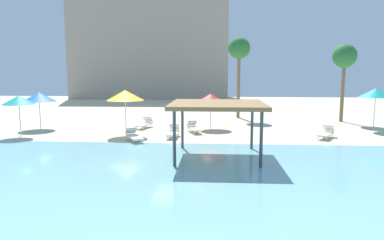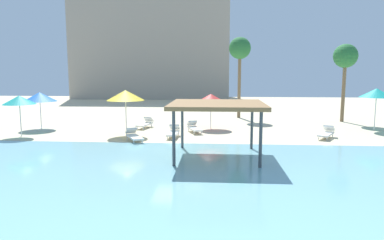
{
  "view_description": "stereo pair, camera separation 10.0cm",
  "coord_description": "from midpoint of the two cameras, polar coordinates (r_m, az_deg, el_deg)",
  "views": [
    {
      "loc": [
        1.89,
        -17.52,
        3.98
      ],
      "look_at": [
        0.61,
        2.0,
        1.3
      ],
      "focal_mm": 32.41,
      "sensor_mm": 36.0,
      "label": 1
    },
    {
      "loc": [
        1.99,
        -17.52,
        3.98
      ],
      "look_at": [
        0.61,
        2.0,
        1.3
      ],
      "focal_mm": 32.41,
      "sensor_mm": 36.0,
      "label": 2
    }
  ],
  "objects": [
    {
      "name": "shade_pavilion",
      "position": [
        16.15,
        4.32,
        2.29
      ],
      "size": [
        4.32,
        4.32,
        2.6
      ],
      "color": "#42474C",
      "rests_on": "ground"
    },
    {
      "name": "lounge_chair_4",
      "position": [
        20.55,
        -9.42,
        -2.54
      ],
      "size": [
        1.44,
        1.95,
        0.74
      ],
      "rotation": [
        0.0,
        0.0,
        -1.07
      ],
      "color": "white",
      "rests_on": "ground"
    },
    {
      "name": "beach_umbrella_teal_2",
      "position": [
        26.94,
        28.19,
        3.95
      ],
      "size": [
        2.24,
        2.24,
        2.92
      ],
      "color": "silver",
      "rests_on": "ground"
    },
    {
      "name": "palm_tree_0",
      "position": [
        30.72,
        24.01,
        9.33
      ],
      "size": [
        1.9,
        1.9,
        6.26
      ],
      "color": "brown",
      "rests_on": "ground"
    },
    {
      "name": "beach_umbrella_teal_6",
      "position": [
        24.12,
        -26.44,
        2.96
      ],
      "size": [
        2.0,
        2.0,
        2.57
      ],
      "color": "silver",
      "rests_on": "ground"
    },
    {
      "name": "beach_umbrella_blue_1",
      "position": [
        26.92,
        -23.68,
        3.5
      ],
      "size": [
        2.37,
        2.37,
        2.6
      ],
      "color": "silver",
      "rests_on": "ground"
    },
    {
      "name": "beach_umbrella_yellow_0",
      "position": [
        22.45,
        -10.76,
        4.02
      ],
      "size": [
        2.4,
        2.4,
        2.89
      ],
      "color": "silver",
      "rests_on": "ground"
    },
    {
      "name": "beach_umbrella_red_5",
      "position": [
        24.69,
        3.24,
        3.63
      ],
      "size": [
        2.14,
        2.14,
        2.49
      ],
      "color": "silver",
      "rests_on": "ground"
    },
    {
      "name": "lounge_chair_1",
      "position": [
        22.76,
        21.39,
        -1.97
      ],
      "size": [
        1.47,
        1.94,
        0.74
      ],
      "rotation": [
        0.0,
        0.0,
        -2.1
      ],
      "color": "white",
      "rests_on": "ground"
    },
    {
      "name": "lounge_chair_0",
      "position": [
        23.24,
        0.48,
        -1.24
      ],
      "size": [
        1.18,
        1.99,
        0.74
      ],
      "rotation": [
        0.0,
        0.0,
        -1.24
      ],
      "color": "white",
      "rests_on": "ground"
    },
    {
      "name": "palm_tree_1",
      "position": [
        30.98,
        7.98,
        11.27
      ],
      "size": [
        1.9,
        1.9,
        7.05
      ],
      "color": "brown",
      "rests_on": "ground"
    },
    {
      "name": "hotel_block_0",
      "position": [
        56.37,
        -6.43,
        11.61
      ],
      "size": [
        23.93,
        9.19,
        15.55
      ],
      "primitive_type": "cube",
      "color": "#9E9384",
      "rests_on": "ground"
    },
    {
      "name": "lounge_chair_2",
      "position": [
        25.4,
        -7.56,
        -0.53
      ],
      "size": [
        0.99,
        1.98,
        0.74
      ],
      "rotation": [
        0.0,
        0.0,
        -1.79
      ],
      "color": "white",
      "rests_on": "ground"
    },
    {
      "name": "ground_plane",
      "position": [
        18.07,
        -2.21,
        -4.93
      ],
      "size": [
        80.0,
        80.0,
        0.0
      ],
      "primitive_type": "plane",
      "color": "beige"
    },
    {
      "name": "lagoon_water",
      "position": [
        13.04,
        -4.77,
        -9.91
      ],
      "size": [
        44.0,
        13.5,
        0.04
      ],
      "primitive_type": "cube",
      "color": "#7AB7C1",
      "rests_on": "ground"
    },
    {
      "name": "lounge_chair_3",
      "position": [
        21.56,
        -2.95,
        -1.96
      ],
      "size": [
        0.64,
        1.91,
        0.74
      ],
      "rotation": [
        0.0,
        0.0,
        -1.59
      ],
      "color": "white",
      "rests_on": "ground"
    }
  ]
}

